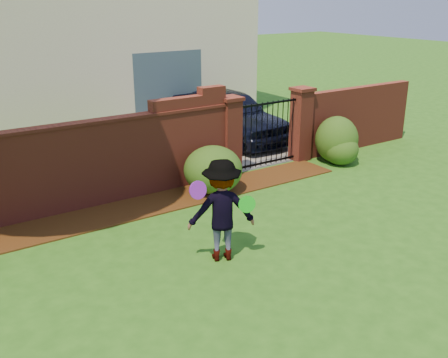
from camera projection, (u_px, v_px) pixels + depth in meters
ground at (249, 275)px, 7.97m from camera, size 80.00×80.00×0.01m
mulch_bed at (107, 215)px, 10.07m from camera, size 11.10×1.08×0.03m
brick_wall at (37, 172)px, 9.72m from camera, size 8.70×0.31×2.16m
brick_wall_return at (355, 118)px, 14.28m from camera, size 4.00×0.25×1.70m
pillar_left at (230, 136)px, 12.03m from camera, size 0.50×0.50×1.88m
pillar_right at (301, 124)px, 13.19m from camera, size 0.50×0.50×1.88m
iron_gate at (267, 134)px, 12.65m from camera, size 1.78×0.03×1.60m
driveway at (186, 133)px, 16.06m from camera, size 3.20×8.00×0.01m
house at (55, 24)px, 16.80m from camera, size 12.40×6.40×6.30m
car at (235, 116)px, 14.96m from camera, size 1.96×4.47×1.50m
shrub_left at (213, 170)px, 11.10m from camera, size 1.26×1.26×1.03m
shrub_middle at (337, 139)px, 13.13m from camera, size 1.08×1.08×1.19m
shrub_right at (341, 150)px, 13.00m from camera, size 0.87×0.87×0.77m
man at (222, 211)px, 8.17m from camera, size 1.25×1.01×1.68m
frisbee_purple at (198, 190)px, 7.70m from camera, size 0.29×0.09×0.28m
frisbee_green at (247, 204)px, 8.07m from camera, size 0.28×0.16×0.28m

